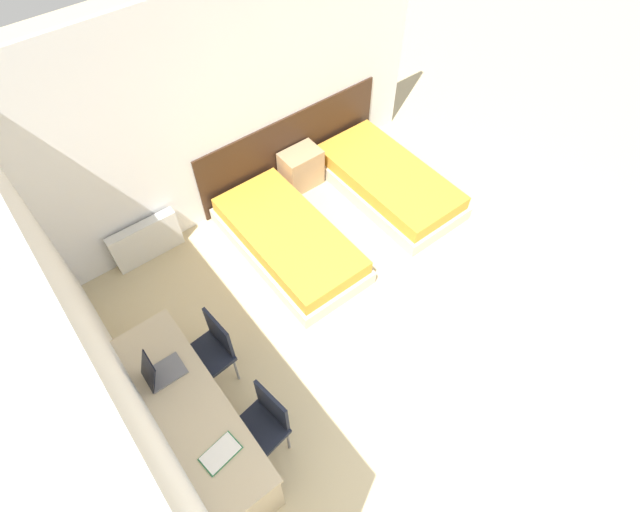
% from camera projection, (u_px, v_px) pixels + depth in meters
% --- Properties ---
extents(ground_plane, '(20.00, 20.00, 0.00)m').
position_uv_depth(ground_plane, '(453.00, 428.00, 4.65)').
color(ground_plane, beige).
extents(wall_back, '(5.25, 0.05, 2.70)m').
position_uv_depth(wall_back, '(224.00, 113.00, 5.34)').
color(wall_back, white).
rests_on(wall_back, ground_plane).
extents(wall_left, '(0.05, 4.67, 2.70)m').
position_uv_depth(wall_left, '(104.00, 349.00, 3.65)').
color(wall_left, white).
rests_on(wall_left, ground_plane).
extents(headboard_panel, '(2.64, 0.03, 0.95)m').
position_uv_depth(headboard_panel, '(291.00, 147.00, 6.32)').
color(headboard_panel, '#382316').
rests_on(headboard_panel, ground_plane).
extents(bed_near_window, '(0.98, 1.96, 0.37)m').
position_uv_depth(bed_near_window, '(289.00, 240.00, 5.78)').
color(bed_near_window, beige).
rests_on(bed_near_window, ground_plane).
extents(bed_near_door, '(0.98, 1.96, 0.37)m').
position_uv_depth(bed_near_door, '(388.00, 182.00, 6.36)').
color(bed_near_door, beige).
rests_on(bed_near_door, ground_plane).
extents(nightstand, '(0.50, 0.34, 0.53)m').
position_uv_depth(nightstand, '(301.00, 168.00, 6.39)').
color(nightstand, tan).
rests_on(nightstand, ground_plane).
extents(radiator, '(0.80, 0.12, 0.53)m').
position_uv_depth(radiator, '(146.00, 241.00, 5.67)').
color(radiator, silver).
rests_on(radiator, ground_plane).
extents(desk, '(0.55, 1.88, 0.72)m').
position_uv_depth(desk, '(193.00, 412.00, 4.17)').
color(desk, '#C6B28E').
rests_on(desk, ground_plane).
extents(chair_near_laptop, '(0.44, 0.44, 0.90)m').
position_uv_depth(chair_near_laptop, '(211.00, 350.00, 4.57)').
color(chair_near_laptop, black).
rests_on(chair_near_laptop, ground_plane).
extents(chair_near_notebook, '(0.46, 0.46, 0.90)m').
position_uv_depth(chair_near_notebook, '(263.00, 424.00, 4.16)').
color(chair_near_notebook, black).
rests_on(chair_near_notebook, ground_plane).
extents(laptop, '(0.33, 0.24, 0.32)m').
position_uv_depth(laptop, '(159.00, 372.00, 4.14)').
color(laptop, slate).
rests_on(laptop, desk).
extents(open_notebook, '(0.32, 0.22, 0.02)m').
position_uv_depth(open_notebook, '(220.00, 453.00, 3.80)').
color(open_notebook, '#236B3D').
rests_on(open_notebook, desk).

